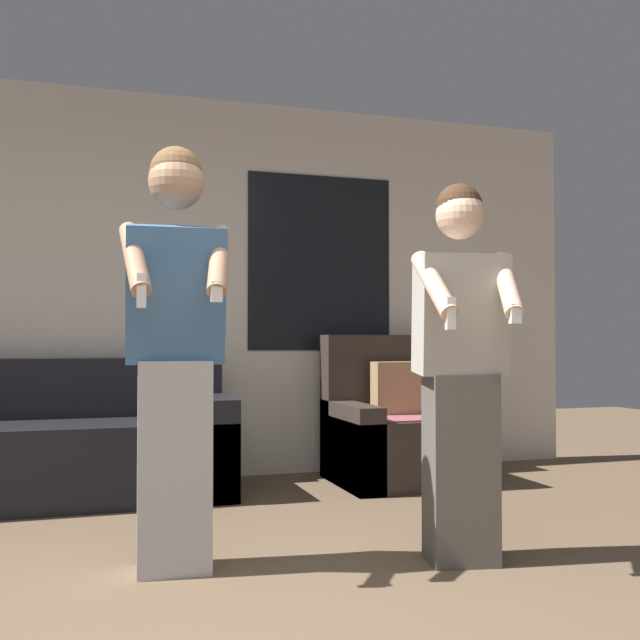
% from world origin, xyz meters
% --- Properties ---
extents(wall_back, '(6.60, 0.07, 2.70)m').
position_xyz_m(wall_back, '(0.02, 3.24, 1.35)').
color(wall_back, silver).
rests_on(wall_back, ground_plane).
extents(couch, '(2.20, 0.85, 0.86)m').
position_xyz_m(couch, '(-0.62, 2.78, 0.31)').
color(couch, black).
rests_on(couch, ground_plane).
extents(armchair, '(0.92, 0.81, 1.01)m').
position_xyz_m(armchair, '(1.66, 2.69, 0.34)').
color(armchair, '#332823').
rests_on(armchair, ground_plane).
extents(person_left, '(0.47, 0.51, 1.80)m').
position_xyz_m(person_left, '(-0.05, 1.12, 0.93)').
color(person_left, '#B2B2B7').
rests_on(person_left, ground_plane).
extents(person_right, '(0.46, 0.52, 1.67)m').
position_xyz_m(person_right, '(1.16, 0.88, 0.86)').
color(person_right, '#56514C').
rests_on(person_right, ground_plane).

